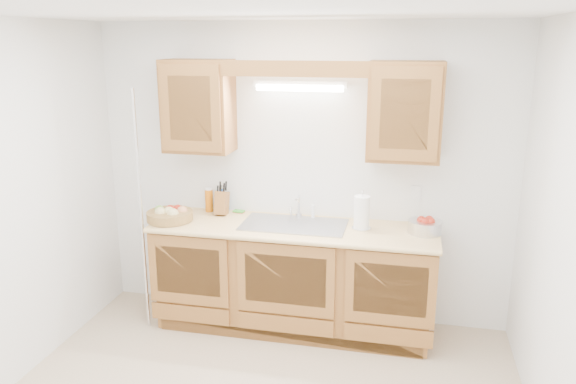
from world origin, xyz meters
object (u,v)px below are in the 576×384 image
(knife_block, at_px, (222,202))
(apple_bowl, at_px, (425,226))
(paper_towel, at_px, (362,213))
(fruit_basket, at_px, (170,214))

(knife_block, distance_m, apple_bowl, 1.70)
(knife_block, xyz_separation_m, apple_bowl, (1.70, -0.13, -0.05))
(apple_bowl, bearing_deg, paper_towel, -179.43)
(fruit_basket, relative_size, apple_bowl, 1.70)
(apple_bowl, bearing_deg, fruit_basket, -176.14)
(fruit_basket, xyz_separation_m, apple_bowl, (2.06, 0.14, 0.01))
(knife_block, bearing_deg, apple_bowl, -5.11)
(fruit_basket, height_order, apple_bowl, apple_bowl)
(paper_towel, xyz_separation_m, apple_bowl, (0.49, 0.00, -0.07))
(paper_towel, bearing_deg, fruit_basket, -175.11)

